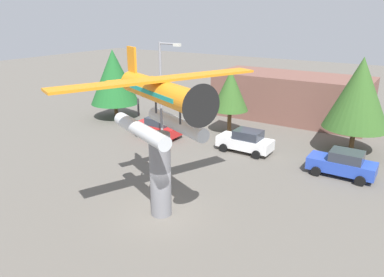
# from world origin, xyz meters

# --- Properties ---
(ground_plane) EXTENTS (140.00, 140.00, 0.00)m
(ground_plane) POSITION_xyz_m (0.00, 0.00, 0.00)
(ground_plane) COLOR #605B54
(display_pedestal) EXTENTS (1.10, 1.10, 4.50)m
(display_pedestal) POSITION_xyz_m (0.00, 0.00, 2.25)
(display_pedestal) COLOR slate
(display_pedestal) RESTS_ON ground
(floatplane_monument) EXTENTS (7.17, 9.97, 4.00)m
(floatplane_monument) POSITION_xyz_m (0.12, -0.05, 6.17)
(floatplane_monument) COLOR silver
(floatplane_monument) RESTS_ON display_pedestal
(car_near_red) EXTENTS (4.20, 2.02, 1.76)m
(car_near_red) POSITION_xyz_m (-8.09, 10.04, 0.88)
(car_near_red) COLOR red
(car_near_red) RESTS_ON ground
(car_mid_white) EXTENTS (4.20, 2.02, 1.76)m
(car_mid_white) POSITION_xyz_m (-0.20, 10.85, 0.88)
(car_mid_white) COLOR white
(car_mid_white) RESTS_ON ground
(car_far_blue) EXTENTS (4.20, 2.02, 1.76)m
(car_far_blue) POSITION_xyz_m (6.99, 10.23, 0.88)
(car_far_blue) COLOR #2847B7
(car_far_blue) RESTS_ON ground
(streetlight_primary) EXTENTS (1.84, 0.28, 8.23)m
(streetlight_primary) POSITION_xyz_m (-5.39, 7.43, 4.76)
(streetlight_primary) COLOR gray
(streetlight_primary) RESTS_ON ground
(storefront_building) EXTENTS (14.87, 6.13, 4.42)m
(storefront_building) POSITION_xyz_m (-0.60, 22.00, 2.21)
(storefront_building) COLOR brown
(storefront_building) RESTS_ON ground
(tree_west) EXTENTS (4.76, 4.76, 6.84)m
(tree_west) POSITION_xyz_m (-15.35, 12.54, 4.19)
(tree_west) COLOR brown
(tree_west) RESTS_ON ground
(tree_east) EXTENTS (3.17, 3.17, 5.61)m
(tree_east) POSITION_xyz_m (-3.46, 14.43, 3.83)
(tree_east) COLOR brown
(tree_east) RESTS_ON ground
(tree_center_back) EXTENTS (4.72, 4.72, 7.24)m
(tree_center_back) POSITION_xyz_m (6.65, 15.10, 4.61)
(tree_center_back) COLOR brown
(tree_center_back) RESTS_ON ground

